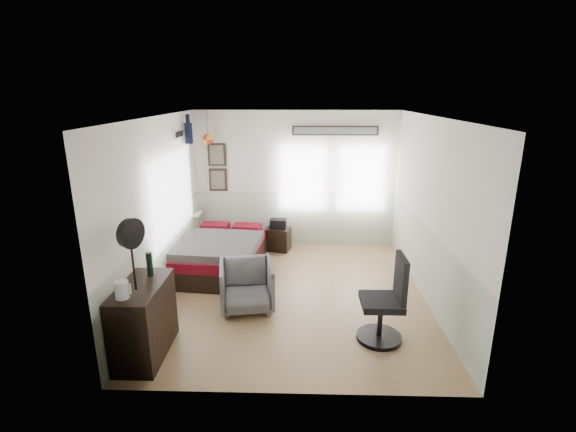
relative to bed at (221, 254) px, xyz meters
The scene contains 12 objects.
ground_plane 1.60m from the bed, 34.17° to the right, with size 4.00×4.50×0.01m, color #997250.
room_shell 1.93m from the bed, 29.62° to the right, with size 4.02×4.52×2.71m.
wall_decor 2.11m from the bed, 79.66° to the left, with size 3.55×1.32×1.44m.
bed is the anchor object (origin of this frame).
dresser 2.53m from the bed, 100.05° to the right, with size 0.48×1.00×0.90m, color black.
armchair 1.48m from the bed, 64.81° to the right, with size 0.75×0.77×0.70m, color #575757.
nightstand 1.40m from the bed, 46.51° to the left, with size 0.45×0.36×0.45m, color black.
task_chair 3.25m from the bed, 40.30° to the right, with size 0.57×0.57×1.14m.
kettle 2.92m from the bed, 100.44° to the right, with size 0.17×0.15×0.20m.
bottle 2.37m from the bed, 100.57° to the right, with size 0.07×0.07×0.30m, color black.
stand_fan 2.90m from the bed, 99.66° to the right, with size 0.21×0.33×0.84m.
black_bag 1.42m from the bed, 46.51° to the left, with size 0.32×0.20×0.19m, color black.
Camera 1 is at (0.09, -5.90, 3.03)m, focal length 26.00 mm.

